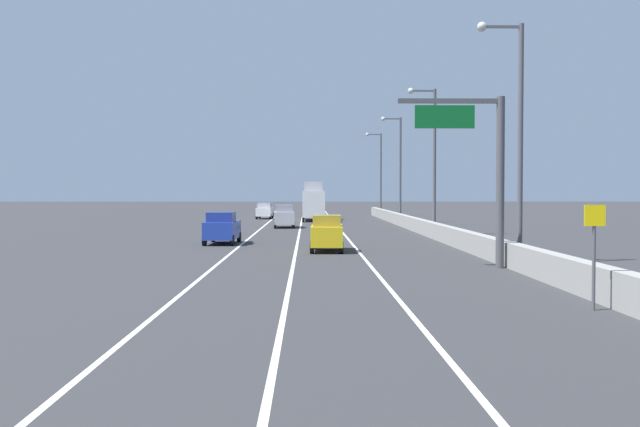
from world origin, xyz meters
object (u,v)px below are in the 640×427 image
object	(u,v)px
overhead_sign_gantry	(484,160)
lamp_post_right_second	(515,127)
speed_advisory_sign	(594,249)
lamp_post_right_third	(431,152)
car_white_3	(265,211)
car_silver_1	(284,216)
car_yellow_2	(327,233)
car_blue_4	(222,228)
lamp_post_right_fifth	(379,169)
car_gray_0	(315,209)
box_truck	(313,203)
lamp_post_right_fourth	(398,163)

from	to	relation	value
overhead_sign_gantry	lamp_post_right_second	distance (m)	2.85
speed_advisory_sign	lamp_post_right_second	xyz separation A→B (m)	(1.37, 13.19, 4.53)
lamp_post_right_third	car_white_3	world-z (taller)	lamp_post_right_third
lamp_post_right_second	car_silver_1	world-z (taller)	lamp_post_right_second
car_yellow_2	speed_advisory_sign	bearing A→B (deg)	-71.34
lamp_post_right_third	car_yellow_2	size ratio (longest dim) A/B	2.51
lamp_post_right_second	car_blue_4	size ratio (longest dim) A/B	2.52
speed_advisory_sign	car_blue_4	bearing A→B (deg)	116.88
car_blue_4	lamp_post_right_third	bearing A→B (deg)	30.24
lamp_post_right_fifth	car_blue_4	bearing A→B (deg)	-105.83
car_silver_1	car_yellow_2	xyz separation A→B (m)	(3.21, -26.73, -0.02)
lamp_post_right_fifth	car_silver_1	xyz separation A→B (m)	(-11.68, -31.99, -5.26)
speed_advisory_sign	car_blue_4	world-z (taller)	speed_advisory_sign
lamp_post_right_third	car_gray_0	bearing A→B (deg)	101.62
speed_advisory_sign	car_yellow_2	xyz separation A→B (m)	(-7.05, 20.87, -0.75)
car_gray_0	overhead_sign_gantry	bearing A→B (deg)	-84.04
car_white_3	box_truck	world-z (taller)	box_truck
speed_advisory_sign	lamp_post_right_third	world-z (taller)	lamp_post_right_third
lamp_post_right_fifth	box_truck	world-z (taller)	lamp_post_right_fifth
lamp_post_right_fourth	car_white_3	distance (m)	19.31
lamp_post_right_second	car_blue_4	distance (m)	20.84
car_white_3	box_truck	bearing A→B (deg)	-41.77
car_yellow_2	car_white_3	xyz separation A→B (m)	(-6.20, 48.08, -0.06)
lamp_post_right_fourth	box_truck	bearing A→B (deg)	144.24
lamp_post_right_fourth	lamp_post_right_fifth	world-z (taller)	same
car_gray_0	box_truck	distance (m)	11.79
car_white_3	car_blue_4	size ratio (longest dim) A/B	0.96
car_yellow_2	overhead_sign_gantry	bearing A→B (deg)	-54.41
lamp_post_right_fourth	car_gray_0	xyz separation A→B (m)	(-8.43, 18.07, -5.27)
box_truck	car_silver_1	bearing A→B (deg)	-99.75
lamp_post_right_fifth	car_yellow_2	size ratio (longest dim) A/B	2.51
speed_advisory_sign	car_blue_4	xyz separation A→B (m)	(-13.56, 26.74, -0.75)
car_blue_4	box_truck	size ratio (longest dim) A/B	0.44
car_gray_0	car_white_3	xyz separation A→B (m)	(-6.14, -6.58, -0.08)
lamp_post_right_third	car_silver_1	size ratio (longest dim) A/B	2.42
lamp_post_right_second	speed_advisory_sign	bearing A→B (deg)	-95.92
lamp_post_right_second	car_gray_0	bearing A→B (deg)	97.74
lamp_post_right_third	car_blue_4	distance (m)	17.84
overhead_sign_gantry	speed_advisory_sign	bearing A→B (deg)	-87.82
car_gray_0	car_blue_4	world-z (taller)	car_gray_0
overhead_sign_gantry	car_silver_1	distance (m)	37.46
car_silver_1	car_white_3	size ratio (longest dim) A/B	1.09
overhead_sign_gantry	lamp_post_right_fourth	world-z (taller)	lamp_post_right_fourth
lamp_post_right_fourth	car_silver_1	size ratio (longest dim) A/B	2.42
speed_advisory_sign	lamp_post_right_second	world-z (taller)	lamp_post_right_second
overhead_sign_gantry	lamp_post_right_second	xyz separation A→B (m)	(1.81, 1.55, 1.57)
car_silver_1	car_blue_4	bearing A→B (deg)	-99.00
lamp_post_right_fourth	car_blue_4	size ratio (longest dim) A/B	2.52
lamp_post_right_third	lamp_post_right_fourth	size ratio (longest dim) A/B	1.00
lamp_post_right_third	lamp_post_right_fourth	world-z (taller)	same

